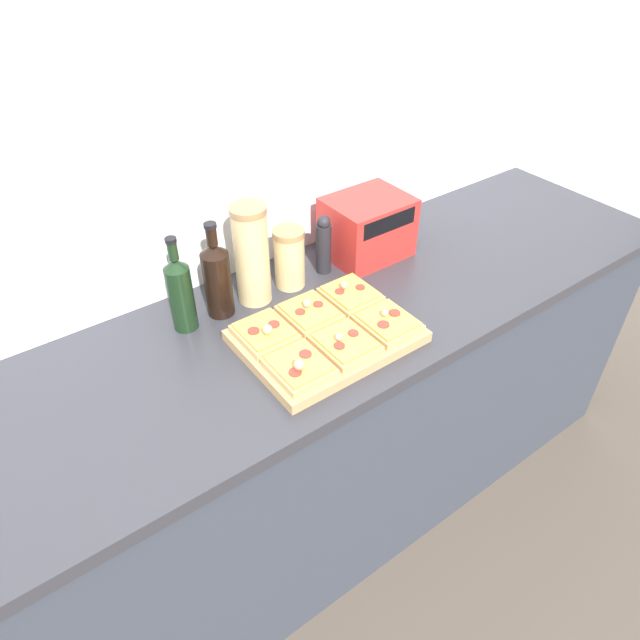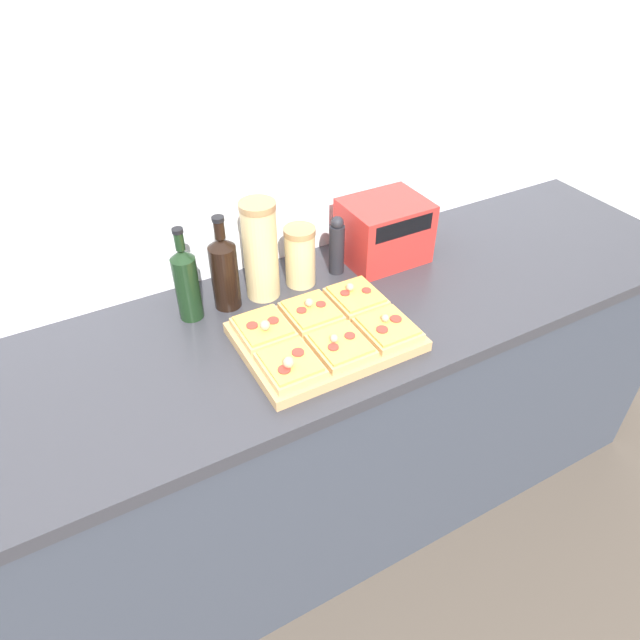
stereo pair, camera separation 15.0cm
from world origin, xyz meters
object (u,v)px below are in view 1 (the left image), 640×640
Objects in this scene: grain_jar_short at (289,258)px; pepper_mill at (324,245)px; olive_oil_bottle at (180,292)px; toaster_oven at (367,227)px; wine_bottle at (217,278)px; grain_jar_tall at (252,255)px; cutting_board at (327,336)px.

grain_jar_short is 0.12m from pepper_mill.
olive_oil_bottle is 1.00× the size of toaster_oven.
grain_jar_tall is at bearing -0.00° from wine_bottle.
pepper_mill is (0.19, 0.27, 0.08)m from cutting_board.
pepper_mill is at bearing -0.00° from wine_bottle.
pepper_mill is (0.25, 0.00, -0.06)m from grain_jar_tall.
olive_oil_bottle reaches higher than grain_jar_short.
pepper_mill is 0.69× the size of toaster_oven.
toaster_oven is (0.36, 0.27, 0.08)m from cutting_board.
grain_jar_short is at bearing 0.00° from grain_jar_tall.
toaster_oven reaches higher than grain_jar_short.
grain_jar_short is at bearing 76.08° from cutting_board.
wine_bottle is (0.11, 0.00, 0.00)m from olive_oil_bottle.
cutting_board is 0.29m from grain_jar_short.
cutting_board is at bearing -58.90° from wine_bottle.
olive_oil_bottle is at bearing 180.00° from grain_jar_short.
toaster_oven is (0.42, -0.00, -0.05)m from grain_jar_tall.
wine_bottle reaches higher than olive_oil_bottle.
pepper_mill reaches higher than cutting_board.
cutting_board is at bearing -125.01° from pepper_mill.
grain_jar_short is 0.29m from toaster_oven.
wine_bottle reaches higher than toaster_oven.
pepper_mill is at bearing 54.99° from cutting_board.
wine_bottle is 0.36m from pepper_mill.
pepper_mill reaches higher than grain_jar_short.
olive_oil_bottle is 0.34m from grain_jar_short.
cutting_board is 2.35× the size of pepper_mill.
wine_bottle is 0.53m from toaster_oven.
wine_bottle is at bearing 180.00° from grain_jar_short.
grain_jar_tall is 1.60× the size of grain_jar_short.
grain_jar_tall reaches higher than olive_oil_bottle.
grain_jar_tall is at bearing -0.00° from olive_oil_bottle.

